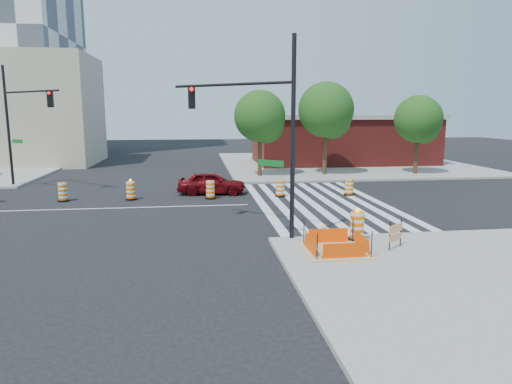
{
  "coord_description": "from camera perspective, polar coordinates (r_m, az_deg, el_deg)",
  "views": [
    {
      "loc": [
        4.34,
        -23.43,
        4.81
      ],
      "look_at": [
        6.91,
        -4.15,
        1.4
      ],
      "focal_mm": 32.0,
      "sensor_mm": 36.0,
      "label": 1
    }
  ],
  "objects": [
    {
      "name": "excavation_pit",
      "position": [
        15.84,
        9.94,
        -7.04
      ],
      "size": [
        2.2,
        2.2,
        0.9
      ],
      "color": "tan",
      "rests_on": "ground"
    },
    {
      "name": "median_drum_5",
      "position": [
        26.28,
        3.04,
        0.45
      ],
      "size": [
        0.6,
        0.6,
        1.02
      ],
      "color": "black",
      "rests_on": "ground"
    },
    {
      "name": "pit_drum",
      "position": [
        17.12,
        12.52,
        -4.32
      ],
      "size": [
        0.63,
        0.63,
        1.23
      ],
      "color": "black",
      "rests_on": "ground"
    },
    {
      "name": "tree_north_d",
      "position": [
        35.05,
        8.79,
        9.73
      ],
      "size": [
        4.16,
        4.16,
        7.08
      ],
      "color": "#382314",
      "rests_on": "ground"
    },
    {
      "name": "red_coupe",
      "position": [
        27.22,
        -5.57,
        1.17
      ],
      "size": [
        4.15,
        2.01,
        1.36
      ],
      "primitive_type": "imported",
      "rotation": [
        0.0,
        0.0,
        1.47
      ],
      "color": "#63080D",
      "rests_on": "ground"
    },
    {
      "name": "tree_north_e",
      "position": [
        37.1,
        19.64,
        8.26
      ],
      "size": [
        3.6,
        3.59,
        6.1
      ],
      "color": "#382314",
      "rests_on": "ground"
    },
    {
      "name": "median_drum_2",
      "position": [
        26.99,
        -22.98,
        -0.08
      ],
      "size": [
        0.6,
        0.6,
        1.02
      ],
      "color": "black",
      "rests_on": "ground"
    },
    {
      "name": "signal_pole_nw",
      "position": [
        32.14,
        -27.35,
        8.58
      ],
      "size": [
        4.41,
        3.87,
        7.59
      ],
      "rotation": [
        0.0,
        0.0,
        -0.72
      ],
      "color": "black",
      "rests_on": "ground"
    },
    {
      "name": "sidewalk_ne",
      "position": [
        43.87,
        10.62,
        3.57
      ],
      "size": [
        22.0,
        22.0,
        0.15
      ],
      "primitive_type": "cube",
      "color": "gray",
      "rests_on": "ground"
    },
    {
      "name": "tree_north_c",
      "position": [
        33.82,
        0.54,
        9.1
      ],
      "size": [
        3.78,
        3.78,
        6.43
      ],
      "color": "#382314",
      "rests_on": "ground"
    },
    {
      "name": "brick_storefront",
      "position": [
        43.69,
        10.72,
        6.5
      ],
      "size": [
        16.5,
        8.5,
        4.6
      ],
      "color": "maroon",
      "rests_on": "ground"
    },
    {
      "name": "beige_midrise",
      "position": [
        48.28,
        -27.74,
        9.04
      ],
      "size": [
        14.0,
        10.0,
        10.0
      ],
      "primitive_type": "cube",
      "color": "#B8A78D",
      "rests_on": "ground"
    },
    {
      "name": "median_drum_6",
      "position": [
        27.21,
        11.55,
        0.58
      ],
      "size": [
        0.6,
        0.6,
        1.02
      ],
      "color": "black",
      "rests_on": "ground"
    },
    {
      "name": "signal_pole_se",
      "position": [
        17.41,
        0.11,
        9.04
      ],
      "size": [
        4.37,
        3.66,
        7.37
      ],
      "rotation": [
        0.0,
        0.0,
        2.45
      ],
      "color": "black",
      "rests_on": "ground"
    },
    {
      "name": "median_drum_3",
      "position": [
        26.19,
        -15.38,
        0.09
      ],
      "size": [
        0.6,
        0.6,
        1.18
      ],
      "color": "black",
      "rests_on": "ground"
    },
    {
      "name": "ground",
      "position": [
        24.3,
        -17.73,
        -1.95
      ],
      "size": [
        120.0,
        120.0,
        0.0
      ],
      "primitive_type": "plane",
      "color": "black",
      "rests_on": "ground"
    },
    {
      "name": "lane_centerline",
      "position": [
        24.3,
        -17.73,
        -1.94
      ],
      "size": [
        14.0,
        0.12,
        0.01
      ],
      "primitive_type": "cube",
      "color": "silver",
      "rests_on": "ground"
    },
    {
      "name": "barricade",
      "position": [
        16.55,
        17.04,
        -4.89
      ],
      "size": [
        0.7,
        0.54,
        1.0
      ],
      "rotation": [
        0.0,
        0.0,
        0.64
      ],
      "color": "#FF6D05",
      "rests_on": "ground"
    },
    {
      "name": "crosswalk_east",
      "position": [
        24.81,
        8.02,
        -1.32
      ],
      "size": [
        6.75,
        13.5,
        0.01
      ],
      "color": "silver",
      "rests_on": "ground"
    },
    {
      "name": "median_drum_4",
      "position": [
        25.72,
        -5.72,
        0.2
      ],
      "size": [
        0.6,
        0.6,
        1.02
      ],
      "color": "black",
      "rests_on": "ground"
    }
  ]
}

